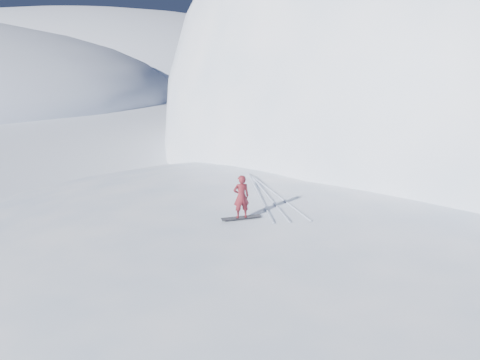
{
  "coord_description": "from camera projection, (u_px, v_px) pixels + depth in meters",
  "views": [
    {
      "loc": [
        -2.89,
        -12.16,
        8.23
      ],
      "look_at": [
        -2.22,
        2.9,
        3.5
      ],
      "focal_mm": 32.0,
      "sensor_mm": 36.0,
      "label": 1
    }
  ],
  "objects": [
    {
      "name": "ground",
      "position": [
        311.0,
        306.0,
        14.18
      ],
      "size": [
        400.0,
        400.0,
        0.0
      ],
      "primitive_type": "plane",
      "color": "white",
      "rests_on": "ground"
    },
    {
      "name": "snowboarder",
      "position": [
        241.0,
        197.0,
        14.93
      ],
      "size": [
        0.64,
        0.48,
        1.56
      ],
      "primitive_type": "imported",
      "rotation": [
        0.0,
        0.0,
        3.35
      ],
      "color": "maroon",
      "rests_on": "snowboard"
    },
    {
      "name": "board_tracks",
      "position": [
        268.0,
        194.0,
        17.57
      ],
      "size": [
        1.86,
        5.99,
        0.04
      ],
      "color": "silver",
      "rests_on": "ground"
    },
    {
      "name": "snowboard",
      "position": [
        241.0,
        218.0,
        15.17
      ],
      "size": [
        1.46,
        0.56,
        0.02
      ],
      "primitive_type": "cube",
      "rotation": [
        0.0,
        0.0,
        0.21
      ],
      "color": "black",
      "rests_on": "near_ridge"
    },
    {
      "name": "peak_shoulder",
      "position": [
        385.0,
        155.0,
        33.66
      ],
      "size": [
        28.0,
        24.0,
        18.0
      ],
      "primitive_type": "ellipsoid",
      "color": "white",
      "rests_on": "ground"
    },
    {
      "name": "wind_bumps",
      "position": [
        285.0,
        274.0,
        16.17
      ],
      "size": [
        16.0,
        14.4,
        1.0
      ],
      "color": "white",
      "rests_on": "ground"
    },
    {
      "name": "near_ridge",
      "position": [
        320.0,
        262.0,
        17.08
      ],
      "size": [
        36.0,
        28.0,
        4.8
      ],
      "primitive_type": "ellipsoid",
      "color": "white",
      "rests_on": "ground"
    },
    {
      "name": "far_ridge_c",
      "position": [
        86.0,
        78.0,
        117.34
      ],
      "size": [
        140.0,
        90.0,
        36.0
      ],
      "primitive_type": "ellipsoid",
      "color": "white",
      "rests_on": "ground"
    }
  ]
}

